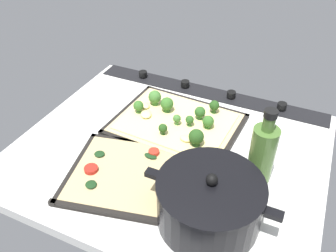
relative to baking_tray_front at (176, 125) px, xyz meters
The scene contains 8 objects.
ground_plane 9.84cm from the baking_tray_front, 103.26° to the left, with size 79.09×66.76×3.00cm, color silver.
stove_control_panel 20.60cm from the baking_tray_front, 96.17° to the right, with size 75.93×7.00×2.60cm.
baking_tray_front is the anchor object (origin of this frame).
broccoli_pizza 1.58cm from the baking_tray_front, 89.06° to the right, with size 33.67×26.89×6.04cm.
baking_tray_back 22.60cm from the baking_tray_front, 90.42° to the left, with size 38.31×31.47×1.30cm.
veggie_pizza_back 22.53cm from the baking_tray_front, 90.55° to the left, with size 35.45×28.62×1.90cm.
cooking_pot 33.41cm from the baking_tray_front, 125.19° to the left, with size 28.73×21.96×13.23cm.
oil_bottle 28.88cm from the baking_tray_front, 157.85° to the left, with size 5.94×5.94×19.73cm.
Camera 1 is at (-28.63, 63.75, 61.21)cm, focal length 37.34 mm.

